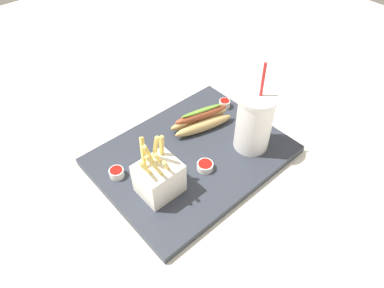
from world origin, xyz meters
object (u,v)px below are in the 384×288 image
(fries_basket, at_px, (159,177))
(ketchup_cup_3, at_px, (117,173))
(soda_cup, at_px, (254,122))
(hot_dog_1, at_px, (201,120))
(ketchup_cup_1, at_px, (205,166))
(ketchup_cup_2, at_px, (225,103))

(fries_basket, height_order, ketchup_cup_3, fries_basket)
(fries_basket, bearing_deg, ketchup_cup_3, 116.55)
(soda_cup, xyz_separation_m, fries_basket, (-0.25, 0.04, -0.03))
(soda_cup, bearing_deg, hot_dog_1, 110.07)
(fries_basket, xyz_separation_m, hot_dog_1, (0.21, 0.09, -0.02))
(ketchup_cup_1, xyz_separation_m, ketchup_cup_3, (-0.16, 0.12, 0.00))
(soda_cup, relative_size, fries_basket, 1.51)
(fries_basket, height_order, ketchup_cup_2, fries_basket)
(fries_basket, distance_m, hot_dog_1, 0.23)
(soda_cup, bearing_deg, ketchup_cup_1, 172.42)
(hot_dog_1, relative_size, ketchup_cup_2, 5.61)
(ketchup_cup_3, bearing_deg, soda_cup, -24.34)
(soda_cup, distance_m, fries_basket, 0.26)
(ketchup_cup_1, bearing_deg, ketchup_cup_2, 33.39)
(fries_basket, height_order, ketchup_cup_1, fries_basket)
(ketchup_cup_1, bearing_deg, hot_dog_1, 50.63)
(ketchup_cup_1, xyz_separation_m, ketchup_cup_2, (0.20, 0.13, 0.00))
(ketchup_cup_3, bearing_deg, fries_basket, -63.45)
(hot_dog_1, relative_size, ketchup_cup_3, 5.08)
(hot_dog_1, bearing_deg, ketchup_cup_1, -129.37)
(fries_basket, xyz_separation_m, ketchup_cup_3, (-0.05, 0.10, -0.03))
(ketchup_cup_1, bearing_deg, soda_cup, -7.58)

